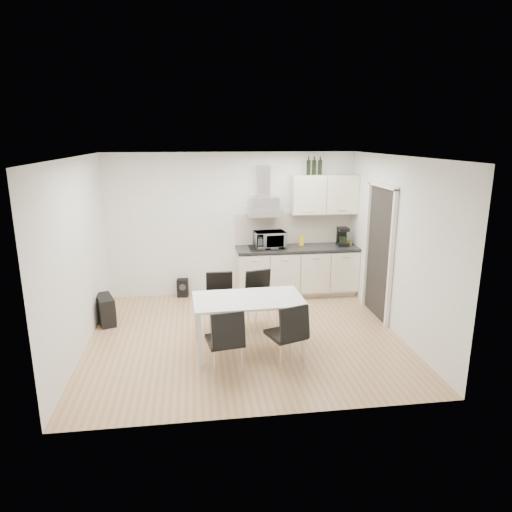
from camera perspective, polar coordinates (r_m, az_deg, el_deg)
The scene contains 15 objects.
ground at distance 6.84m, azimuth -1.38°, elevation -10.02°, with size 4.50×4.50×0.00m, color tan.
wall_back at distance 8.35m, azimuth -2.97°, elevation 3.92°, with size 4.50×0.10×2.60m, color white.
wall_front at distance 4.51m, azimuth 1.37°, elevation -5.54°, with size 4.50×0.10×2.60m, color white.
wall_left at distance 6.56m, azimuth -21.38°, elevation -0.08°, with size 0.10×4.00×2.60m, color white.
wall_right at distance 7.01m, azimuth 17.16°, elevation 1.18°, with size 0.10×4.00×2.60m, color white.
ceiling at distance 6.22m, azimuth -1.53°, elevation 12.31°, with size 4.50×4.50×0.00m, color white.
doorway at distance 7.54m, azimuth 15.02°, elevation 0.30°, with size 0.08×1.04×2.10m, color white.
kitchenette at distance 8.38m, azimuth 5.36°, elevation 0.62°, with size 2.22×0.64×2.52m.
dining_table at distance 6.19m, azimuth -0.98°, elevation -5.96°, with size 1.50×0.89×0.75m.
chair_far_left at distance 6.88m, azimuth -4.45°, elevation -5.93°, with size 0.44×0.50×0.88m, color black, non-canonical shape.
chair_far_right at distance 6.96m, azimuth 0.80°, elevation -5.64°, with size 0.44×0.50×0.88m, color black, non-canonical shape.
chair_near_left at distance 5.67m, azimuth -3.93°, elevation -10.60°, with size 0.44×0.50×0.88m, color black, non-canonical shape.
chair_near_right at distance 5.83m, azimuth 3.74°, elevation -9.84°, with size 0.44×0.50×0.88m, color black, non-canonical shape.
guitar_amp at distance 7.60m, azimuth -18.29°, elevation -6.39°, with size 0.39×0.57×0.44m.
floor_speaker at distance 8.52m, azimuth -9.15°, elevation -3.94°, with size 0.20×0.17×0.33m, color black.
Camera 1 is at (-0.68, -6.18, 2.86)m, focal length 32.00 mm.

